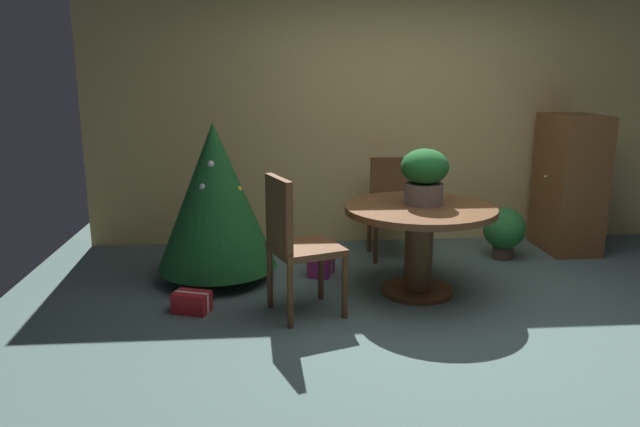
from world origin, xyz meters
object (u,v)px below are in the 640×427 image
Objects in this scene: round_dining_table at (419,230)px; wooden_chair_left at (295,239)px; holiday_tree at (215,196)px; gift_box_red at (192,302)px; wooden_cabinet at (569,183)px; gift_box_purple at (321,264)px; wooden_chair_far at (393,201)px; potted_plant at (504,230)px; flower_vase at (425,174)px.

round_dining_table is 1.04m from wooden_chair_left.
gift_box_red is at bearing -100.68° from holiday_tree.
wooden_cabinet is (3.31, 0.63, -0.06)m from holiday_tree.
gift_box_red is at bearing -143.65° from gift_box_purple.
wooden_chair_far is 1.00m from gift_box_purple.
wooden_chair_left reaches higher than potted_plant.
gift_box_red is 0.23× the size of wooden_cabinet.
wooden_chair_left reaches higher than gift_box_purple.
flower_vase is at bearing 10.33° from gift_box_red.
round_dining_table is at bearing -147.83° from wooden_cabinet.
gift_box_purple is at bearing -142.96° from wooden_chair_far.
flower_vase is 1.40m from potted_plant.
gift_box_purple is at bearing -166.32° from wooden_cabinet.
potted_plant is (-0.71, -0.25, -0.38)m from wooden_cabinet.
gift_box_red is 2.95m from potted_plant.
holiday_tree is 2.67m from potted_plant.
flower_vase is (0.04, 0.07, 0.42)m from round_dining_table.
wooden_cabinet reaches higher than wooden_chair_left.
wooden_chair_far is at bearing -178.37° from wooden_cabinet.
wooden_chair_left is at bearing -125.14° from wooden_chair_far.
gift_box_purple is 0.22× the size of wooden_cabinet.
holiday_tree reaches higher than round_dining_table.
wooden_chair_far is 1.71m from holiday_tree.
wooden_cabinet reaches higher than potted_plant.
potted_plant is at bearing 39.51° from round_dining_table.
wooden_cabinet is 0.84m from potted_plant.
wooden_cabinet is at bearing 32.17° from round_dining_table.
wooden_cabinet is at bearing 13.68° from gift_box_purple.
round_dining_table is at bearing -33.93° from gift_box_purple.
wooden_chair_left is 3.05m from wooden_cabinet.
wooden_chair_far reaches higher than gift_box_purple.
potted_plant is at bearing -160.68° from wooden_cabinet.
holiday_tree reaches higher than wooden_cabinet.
round_dining_table is at bearing -90.00° from wooden_chair_far.
holiday_tree reaches higher than flower_vase.
gift_box_purple is 1.77m from potted_plant.
wooden_cabinet is (2.69, 1.44, 0.09)m from wooden_chair_left.
flower_vase is 0.43× the size of wooden_chair_left.
flower_vase is 1.98m from wooden_cabinet.
wooden_cabinet reaches higher than gift_box_purple.
gift_box_purple is (0.87, 0.04, -0.62)m from holiday_tree.
wooden_cabinet reaches higher than round_dining_table.
flower_vase is 0.47× the size of wooden_chair_far.
wooden_chair_left is 1.10× the size of wooden_chair_far.
wooden_chair_far is 1.06m from potted_plant.
wooden_chair_far is 2.20m from gift_box_red.
wooden_chair_far is (-0.04, 0.96, -0.42)m from flower_vase.
wooden_chair_far is 3.20× the size of gift_box_purple.
holiday_tree reaches higher than wooden_chair_far.
gift_box_purple is (0.25, 0.84, -0.47)m from wooden_chair_left.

